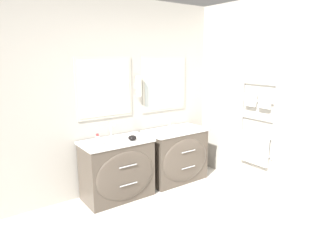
{
  "coord_description": "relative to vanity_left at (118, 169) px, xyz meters",
  "views": [
    {
      "loc": [
        -1.78,
        -1.61,
        1.84
      ],
      "look_at": [
        0.47,
        1.42,
        1.03
      ],
      "focal_mm": 32.0,
      "sensor_mm": 36.0,
      "label": 1
    }
  ],
  "objects": [
    {
      "name": "faucet_left",
      "position": [
        0.0,
        0.15,
        0.48
      ],
      "size": [
        0.17,
        0.13,
        0.21
      ],
      "color": "silver",
      "rests_on": "vanity_left"
    },
    {
      "name": "soap_dish",
      "position": [
        0.82,
        -0.1,
        0.4
      ],
      "size": [
        0.11,
        0.08,
        0.04
      ],
      "color": "white",
      "rests_on": "vanity_right"
    },
    {
      "name": "wall_back",
      "position": [
        0.13,
        0.34,
        0.9
      ],
      "size": [
        4.87,
        0.16,
        2.6
      ],
      "color": "#B2ADA3",
      "rests_on": "ground_plane"
    },
    {
      "name": "toiletry_bottle",
      "position": [
        -0.28,
        -0.05,
        0.45
      ],
      "size": [
        0.05,
        0.05,
        0.15
      ],
      "color": "silver",
      "rests_on": "vanity_left"
    },
    {
      "name": "vanity_right",
      "position": [
        0.97,
        0.0,
        0.0
      ],
      "size": [
        0.9,
        0.57,
        0.78
      ],
      "color": "#4C4238",
      "rests_on": "ground_plane"
    },
    {
      "name": "wall_right",
      "position": [
        1.78,
        -0.81,
        0.89
      ],
      "size": [
        0.13,
        4.05,
        2.6
      ],
      "color": "#B2ADA3",
      "rests_on": "ground_plane"
    },
    {
      "name": "vanity_left",
      "position": [
        0.0,
        0.0,
        0.0
      ],
      "size": [
        0.9,
        0.57,
        0.78
      ],
      "color": "#4C4238",
      "rests_on": "ground_plane"
    },
    {
      "name": "amenity_bowl",
      "position": [
        0.17,
        -0.09,
        0.41
      ],
      "size": [
        0.11,
        0.11,
        0.07
      ],
      "color": "black",
      "rests_on": "vanity_left"
    },
    {
      "name": "faucet_right",
      "position": [
        0.97,
        0.15,
        0.48
      ],
      "size": [
        0.17,
        0.13,
        0.21
      ],
      "color": "silver",
      "rests_on": "vanity_right"
    }
  ]
}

